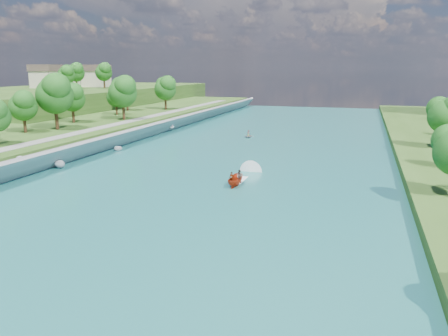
% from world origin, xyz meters
% --- Properties ---
extents(ground, '(260.00, 260.00, 0.00)m').
position_xyz_m(ground, '(0.00, 0.00, 0.00)').
color(ground, '#2D5119').
rests_on(ground, ground).
extents(river_water, '(55.00, 240.00, 0.10)m').
position_xyz_m(river_water, '(0.00, 20.00, 0.05)').
color(river_water, '#1B6067').
rests_on(river_water, ground).
extents(ridge_west, '(60.00, 120.00, 9.00)m').
position_xyz_m(ridge_west, '(-82.50, 95.00, 4.50)').
color(ridge_west, '#2D5119').
rests_on(ridge_west, ground).
extents(riprap_bank, '(3.68, 236.00, 4.37)m').
position_xyz_m(riprap_bank, '(-25.85, 19.34, 1.79)').
color(riprap_bank, slate).
rests_on(riprap_bank, ground).
extents(riverside_path, '(3.00, 200.00, 0.10)m').
position_xyz_m(riverside_path, '(-32.50, 20.00, 3.55)').
color(riverside_path, gray).
rests_on(riverside_path, berm_west).
extents(ridge_houses, '(29.50, 29.50, 8.40)m').
position_xyz_m(ridge_houses, '(-88.67, 100.00, 13.31)').
color(ridge_houses, beige).
rests_on(ridge_houses, ridge_west).
extents(trees_ridge, '(17.12, 42.59, 10.59)m').
position_xyz_m(trees_ridge, '(-70.82, 85.60, 13.97)').
color(trees_ridge, '#134915').
rests_on(trees_ridge, ridge_west).
extents(motorboat, '(3.60, 18.94, 2.16)m').
position_xyz_m(motorboat, '(5.09, 10.79, 0.83)').
color(motorboat, '#A9290D').
rests_on(motorboat, river_water).
extents(raft, '(2.84, 3.60, 1.69)m').
position_xyz_m(raft, '(-4.13, 52.22, 0.49)').
color(raft, gray).
rests_on(raft, river_water).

